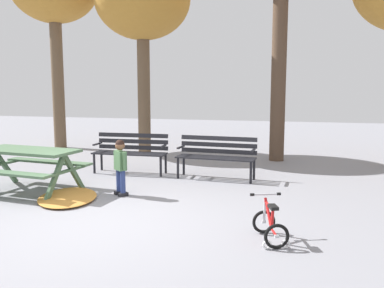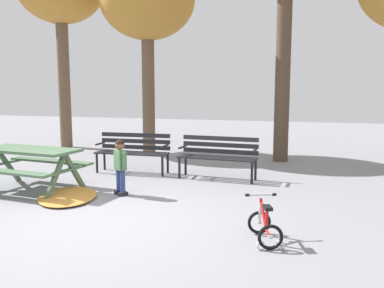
{
  "view_description": "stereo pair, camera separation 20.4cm",
  "coord_description": "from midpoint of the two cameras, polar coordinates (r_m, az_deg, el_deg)",
  "views": [
    {
      "loc": [
        2.63,
        -5.03,
        1.84
      ],
      "look_at": [
        0.83,
        1.96,
        0.85
      ],
      "focal_mm": 38.5,
      "sensor_mm": 36.0,
      "label": 1
    },
    {
      "loc": [
        2.83,
        -4.97,
        1.84
      ],
      "look_at": [
        0.83,
        1.96,
        0.85
      ],
      "focal_mm": 38.5,
      "sensor_mm": 36.0,
      "label": 2
    }
  ],
  "objects": [
    {
      "name": "park_bench_left",
      "position": [
        8.37,
        2.75,
        -1.34
      ],
      "size": [
        1.63,
        0.56,
        0.85
      ],
      "color": "#232328",
      "rests_on": "ground"
    },
    {
      "name": "park_bench_far_left",
      "position": [
        9.03,
        -9.1,
        -0.76
      ],
      "size": [
        1.61,
        0.5,
        0.85
      ],
      "color": "#232328",
      "rests_on": "ground"
    },
    {
      "name": "ground",
      "position": [
        5.99,
        -13.69,
        -10.32
      ],
      "size": [
        36.0,
        36.0,
        0.0
      ],
      "primitive_type": "plane",
      "color": "gray"
    },
    {
      "name": "picnic_table",
      "position": [
        7.86,
        -22.52,
        -1.92
      ],
      "size": [
        1.94,
        1.53,
        0.79
      ],
      "color": "#4C6B4C",
      "rests_on": "ground"
    },
    {
      "name": "child_standing",
      "position": [
        7.15,
        -10.7,
        -2.63
      ],
      "size": [
        0.3,
        0.28,
        0.97
      ],
      "color": "navy",
      "rests_on": "ground"
    },
    {
      "name": "leaf_pile",
      "position": [
        7.23,
        -17.62,
        -7.02
      ],
      "size": [
        1.4,
        1.61,
        0.07
      ],
      "primitive_type": "ellipsoid",
      "rotation": [
        0.0,
        0.0,
        1.98
      ],
      "color": "#C68438",
      "rests_on": "ground"
    },
    {
      "name": "tree_left",
      "position": [
        11.84,
        -7.39,
        19.06
      ],
      "size": [
        2.6,
        2.6,
        5.33
      ],
      "color": "brown",
      "rests_on": "ground"
    },
    {
      "name": "kids_bicycle",
      "position": [
        5.12,
        9.64,
        -10.99
      ],
      "size": [
        0.52,
        0.63,
        0.54
      ],
      "color": "black",
      "rests_on": "ground"
    }
  ]
}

